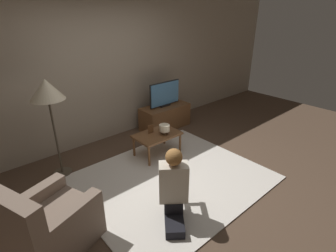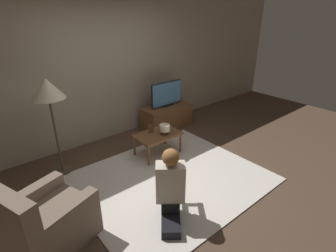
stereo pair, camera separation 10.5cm
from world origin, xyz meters
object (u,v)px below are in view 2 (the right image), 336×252
at_px(person_kneeling, 170,185).
at_px(floor_lamp, 48,93).
at_px(armchair, 46,224).
at_px(table_lamp, 165,128).
at_px(coffee_table, 157,136).
at_px(tv, 167,94).

bearing_deg(person_kneeling, floor_lamp, -31.36).
height_order(floor_lamp, armchair, floor_lamp).
bearing_deg(table_lamp, coffee_table, 137.02).
bearing_deg(person_kneeling, tv, -89.96).
relative_size(tv, armchair, 0.75).
bearing_deg(coffee_table, floor_lamp, 160.41).
distance_m(floor_lamp, armchair, 1.77).
bearing_deg(coffee_table, table_lamp, -42.98).
bearing_deg(floor_lamp, coffee_table, -19.59).
height_order(coffee_table, person_kneeling, person_kneeling).
bearing_deg(floor_lamp, armchair, -114.79).
xyz_separation_m(armchair, table_lamp, (2.19, 0.70, 0.21)).
relative_size(tv, table_lamp, 4.23).
relative_size(tv, floor_lamp, 0.51).
height_order(tv, armchair, tv).
bearing_deg(floor_lamp, tv, 6.40).
distance_m(armchair, person_kneeling, 1.39).
bearing_deg(tv, person_kneeling, -128.67).
xyz_separation_m(tv, floor_lamp, (-2.35, -0.26, 0.55)).
bearing_deg(table_lamp, tv, 48.83).
xyz_separation_m(coffee_table, floor_lamp, (-1.49, 0.53, 0.95)).
relative_size(floor_lamp, table_lamp, 8.36).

